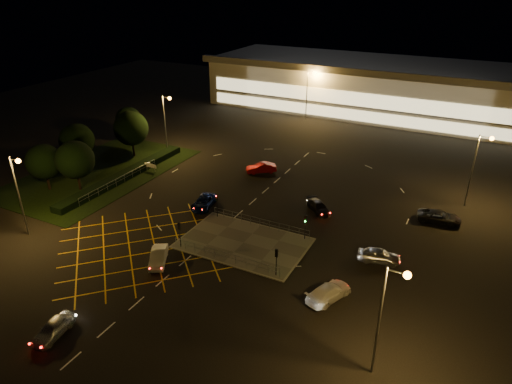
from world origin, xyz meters
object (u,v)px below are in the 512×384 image
at_px(signal_ne, 305,222).
at_px(car_far_dkgrey, 319,207).
at_px(car_queue_white, 158,257).
at_px(car_approach_white, 329,292).
at_px(car_right_silver, 379,256).
at_px(car_east_grey, 439,217).
at_px(signal_nw, 217,201).
at_px(car_left_blue, 204,202).
at_px(signal_se, 276,257).
at_px(car_near_silver, 53,328).
at_px(car_circ_red, 261,168).
at_px(signal_sw, 179,229).

relative_size(signal_ne, car_far_dkgrey, 0.71).
height_order(signal_ne, car_queue_white, signal_ne).
bearing_deg(car_approach_white, car_far_dkgrey, -45.05).
distance_m(signal_ne, car_queue_white, 16.99).
distance_m(car_right_silver, car_east_grey, 13.06).
height_order(car_queue_white, car_right_silver, car_right_silver).
distance_m(signal_nw, car_queue_white, 11.68).
height_order(car_queue_white, car_east_grey, car_east_grey).
xyz_separation_m(signal_ne, car_left_blue, (-15.10, 1.65, -1.66)).
bearing_deg(car_far_dkgrey, car_queue_white, -167.17).
xyz_separation_m(signal_se, car_east_grey, (13.46, 19.65, -1.64)).
distance_m(signal_nw, car_far_dkgrey, 13.41).
bearing_deg(car_queue_white, car_near_silver, -124.92).
height_order(car_queue_white, car_far_dkgrey, car_queue_white).
bearing_deg(car_circ_red, car_queue_white, -35.36).
height_order(signal_sw, signal_se, same).
xyz_separation_m(car_far_dkgrey, car_right_silver, (9.85, -8.02, 0.14)).
xyz_separation_m(signal_sw, car_left_blue, (-3.10, 9.64, -1.66)).
bearing_deg(signal_ne, car_queue_white, -136.90).
relative_size(signal_se, car_circ_red, 0.68).
bearing_deg(signal_ne, car_left_blue, 173.75).
bearing_deg(signal_sw, car_near_silver, 84.72).
relative_size(car_left_blue, car_far_dkgrey, 1.14).
distance_m(car_left_blue, car_far_dkgrey, 15.25).
bearing_deg(car_left_blue, car_far_dkgrey, 11.15).
distance_m(signal_sw, car_left_blue, 10.26).
bearing_deg(car_queue_white, signal_nw, 58.54).
height_order(signal_sw, car_approach_white, signal_sw).
distance_m(signal_ne, car_circ_red, 20.72).
distance_m(signal_se, car_approach_white, 6.30).
bearing_deg(car_far_dkgrey, signal_se, -132.65).
bearing_deg(car_near_silver, car_far_dkgrey, 61.45).
bearing_deg(car_left_blue, signal_nw, -39.38).
xyz_separation_m(signal_nw, signal_ne, (12.00, 0.00, 0.00)).
relative_size(signal_nw, car_near_silver, 0.74).
height_order(car_far_dkgrey, car_right_silver, car_right_silver).
relative_size(car_circ_red, car_approach_white, 0.90).
xyz_separation_m(signal_ne, car_far_dkgrey, (-1.00, 7.47, -1.72)).
xyz_separation_m(signal_nw, car_circ_red, (-1.51, 15.63, -1.60)).
bearing_deg(car_approach_white, car_east_grey, -88.04).
xyz_separation_m(signal_sw, car_east_grey, (25.46, 19.65, -1.64)).
relative_size(signal_sw, signal_se, 1.00).
relative_size(signal_sw, signal_ne, 1.00).
height_order(signal_se, car_right_silver, signal_se).
height_order(car_queue_white, car_circ_red, car_circ_red).
relative_size(signal_ne, car_left_blue, 0.62).
bearing_deg(car_circ_red, car_near_silver, -37.82).
relative_size(signal_sw, car_queue_white, 0.71).
bearing_deg(car_circ_red, signal_sw, -34.14).
height_order(car_circ_red, car_east_grey, car_circ_red).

